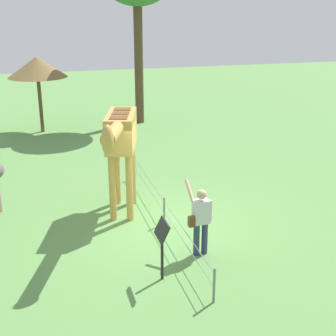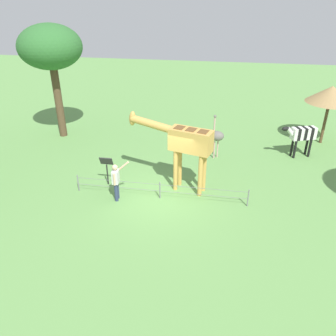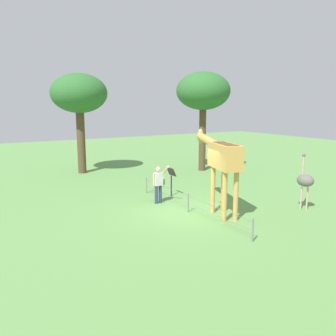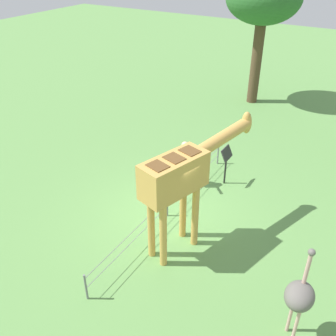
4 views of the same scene
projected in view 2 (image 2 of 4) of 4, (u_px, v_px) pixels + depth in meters
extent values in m
plane|color=#60934C|center=(160.00, 197.00, 13.96)|extent=(60.00, 60.00, 0.00)
cylinder|color=gold|center=(175.00, 170.00, 14.07)|extent=(0.18, 0.18, 1.83)
cylinder|color=gold|center=(180.00, 166.00, 14.42)|extent=(0.18, 0.18, 1.83)
cylinder|color=gold|center=(200.00, 176.00, 13.65)|extent=(0.18, 0.18, 1.83)
cylinder|color=gold|center=(204.00, 171.00, 14.00)|extent=(0.18, 0.18, 1.83)
cube|color=gold|center=(191.00, 140.00, 13.40)|extent=(1.83, 1.15, 0.90)
cube|color=brown|center=(179.00, 128.00, 13.37)|extent=(0.47, 0.52, 0.02)
cube|color=brown|center=(191.00, 130.00, 13.18)|extent=(0.47, 0.52, 0.02)
cube|color=brown|center=(203.00, 132.00, 12.99)|extent=(0.47, 0.52, 0.02)
cylinder|color=gold|center=(154.00, 125.00, 13.84)|extent=(2.11, 0.89, 0.55)
ellipsoid|color=gold|center=(132.00, 118.00, 14.18)|extent=(0.41, 0.35, 0.67)
cylinder|color=brown|center=(132.00, 115.00, 14.04)|extent=(0.05, 0.05, 0.14)
cylinder|color=brown|center=(133.00, 114.00, 14.15)|extent=(0.05, 0.05, 0.14)
cylinder|color=navy|center=(117.00, 190.00, 13.71)|extent=(0.14, 0.14, 0.78)
cylinder|color=navy|center=(116.00, 192.00, 13.54)|extent=(0.14, 0.14, 0.78)
cube|color=silver|center=(116.00, 177.00, 13.31)|extent=(0.26, 0.37, 0.55)
sphere|color=#D8AD8C|center=(115.00, 167.00, 13.12)|extent=(0.22, 0.22, 0.22)
cylinder|color=#D8AD8C|center=(123.00, 166.00, 13.24)|extent=(0.47, 0.11, 0.43)
cylinder|color=#D8AD8C|center=(114.00, 180.00, 13.12)|extent=(0.08, 0.08, 0.50)
cube|color=brown|center=(116.00, 178.00, 13.59)|extent=(0.13, 0.21, 0.24)
cylinder|color=black|center=(295.00, 149.00, 16.97)|extent=(0.12, 0.12, 0.95)
cylinder|color=black|center=(292.00, 147.00, 17.23)|extent=(0.12, 0.12, 0.95)
cylinder|color=black|center=(310.00, 148.00, 17.09)|extent=(0.12, 0.12, 0.95)
cylinder|color=black|center=(306.00, 146.00, 17.35)|extent=(0.12, 0.12, 0.95)
cube|color=silver|center=(313.00, 133.00, 16.88)|extent=(0.31, 0.47, 0.60)
cube|color=black|center=(310.00, 133.00, 16.85)|extent=(0.31, 0.47, 0.60)
cube|color=silver|center=(307.00, 133.00, 16.82)|extent=(0.31, 0.47, 0.60)
cube|color=black|center=(304.00, 133.00, 16.80)|extent=(0.31, 0.47, 0.60)
cube|color=silver|center=(300.00, 133.00, 16.77)|extent=(0.31, 0.47, 0.60)
cube|color=black|center=(297.00, 134.00, 16.75)|extent=(0.31, 0.47, 0.60)
cube|color=silver|center=(294.00, 134.00, 16.72)|extent=(0.31, 0.47, 0.60)
cylinder|color=silver|center=(290.00, 131.00, 16.62)|extent=(0.48, 0.34, 0.47)
ellipsoid|color=black|center=(286.00, 129.00, 16.51)|extent=(0.44, 0.30, 0.22)
cylinder|color=#CC9E93|center=(214.00, 150.00, 16.96)|extent=(0.07, 0.07, 0.90)
cylinder|color=#CC9E93|center=(217.00, 149.00, 17.08)|extent=(0.07, 0.07, 0.90)
ellipsoid|color=#66605B|center=(217.00, 136.00, 16.68)|extent=(0.70, 0.56, 0.49)
cylinder|color=#CC9E93|center=(214.00, 125.00, 16.44)|extent=(0.08, 0.08, 0.80)
sphere|color=#66605B|center=(215.00, 116.00, 16.23)|extent=(0.14, 0.14, 0.14)
cylinder|color=brown|center=(325.00, 123.00, 18.36)|extent=(0.16, 0.16, 2.30)
cone|color=#997A4C|center=(331.00, 94.00, 17.62)|extent=(2.49, 2.49, 0.87)
cylinder|color=brown|center=(59.00, 102.00, 18.92)|extent=(0.42, 0.42, 3.95)
ellipsoid|color=#2D662D|center=(50.00, 47.00, 17.53)|extent=(3.30, 3.30, 2.31)
cylinder|color=black|center=(108.00, 175.00, 14.66)|extent=(0.06, 0.06, 0.95)
cube|color=#2D2D2D|center=(106.00, 161.00, 14.35)|extent=(0.56, 0.21, 0.38)
cylinder|color=slate|center=(248.00, 198.00, 13.20)|extent=(0.05, 0.05, 0.75)
cylinder|color=slate|center=(160.00, 190.00, 13.71)|extent=(0.05, 0.05, 0.75)
cylinder|color=slate|center=(78.00, 183.00, 14.23)|extent=(0.05, 0.05, 0.75)
cube|color=slate|center=(160.00, 185.00, 13.59)|extent=(7.00, 0.01, 0.01)
cube|color=slate|center=(160.00, 191.00, 13.73)|extent=(7.00, 0.01, 0.01)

